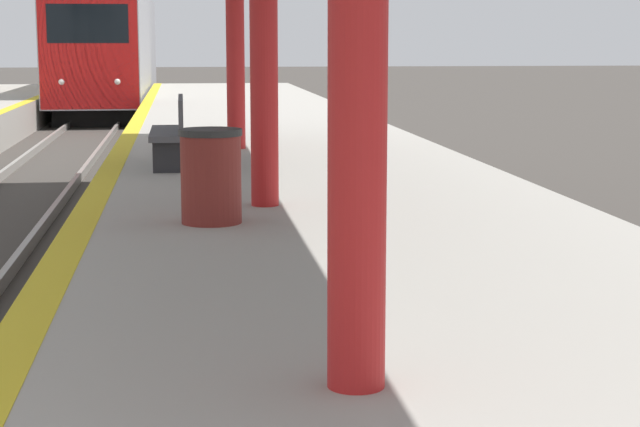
# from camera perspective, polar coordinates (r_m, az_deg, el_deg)

# --- Properties ---
(train) EXTENTS (2.82, 19.01, 4.39)m
(train) POSITION_cam_1_polar(r_m,az_deg,el_deg) (40.40, -11.12, 8.66)
(train) COLOR black
(train) RESTS_ON ground
(trash_bin) EXTENTS (0.59, 0.59, 0.87)m
(trash_bin) POSITION_cam_1_polar(r_m,az_deg,el_deg) (9.90, -5.83, 2.01)
(trash_bin) COLOR maroon
(trash_bin) RESTS_ON platform_right
(bench) EXTENTS (0.44, 1.88, 0.92)m
(bench) POSITION_cam_1_polar(r_m,az_deg,el_deg) (14.49, -7.90, 4.48)
(bench) COLOR #4C4C51
(bench) RESTS_ON platform_right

